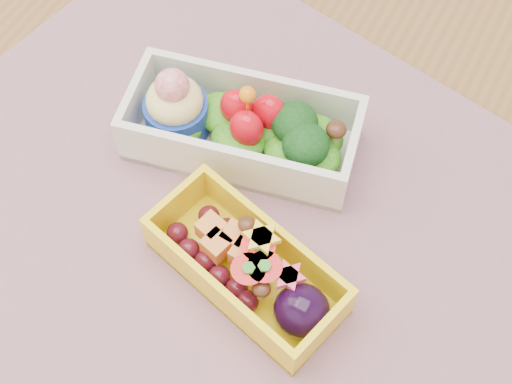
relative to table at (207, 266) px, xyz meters
The scene contains 4 objects.
table is the anchor object (origin of this frame).
placemat 0.11m from the table, 25.37° to the left, with size 0.56×0.43×0.00m, color #A5717C.
bento_white 0.15m from the table, 91.46° to the left, with size 0.20×0.12×0.08m.
bento_yellow 0.14m from the table, 26.53° to the right, with size 0.17×0.11×0.05m.
Camera 1 is at (0.17, -0.22, 1.26)m, focal length 50.48 mm.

